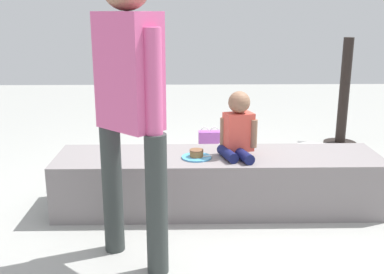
{
  "coord_description": "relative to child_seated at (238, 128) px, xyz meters",
  "views": [
    {
      "loc": [
        -0.27,
        -3.3,
        1.48
      ],
      "look_at": [
        -0.21,
        -0.39,
        0.67
      ],
      "focal_mm": 43.17,
      "sensor_mm": 36.0,
      "label": 1
    }
  ],
  "objects": [
    {
      "name": "ground_plane",
      "position": [
        -0.14,
        0.02,
        -0.64
      ],
      "size": [
        12.0,
        12.0,
        0.0
      ],
      "primitive_type": "plane",
      "color": "#9E9F99"
    },
    {
      "name": "child_seated",
      "position": [
        0.0,
        0.0,
        0.0
      ],
      "size": [
        0.29,
        0.35,
        0.48
      ],
      "color": "#13194D",
      "rests_on": "concrete_ledge"
    },
    {
      "name": "gift_bag",
      "position": [
        -0.13,
        1.25,
        -0.49
      ],
      "size": [
        0.23,
        0.1,
        0.33
      ],
      "color": "#B259BF",
      "rests_on": "ground_plane"
    },
    {
      "name": "handbag_black_leather",
      "position": [
        -0.84,
        0.65,
        -0.54
      ],
      "size": [
        0.27,
        0.13,
        0.29
      ],
      "color": "black",
      "rests_on": "ground_plane"
    },
    {
      "name": "cake_plate",
      "position": [
        -0.31,
        -0.05,
        -0.19
      ],
      "size": [
        0.22,
        0.22,
        0.07
      ],
      "color": "#4CA5D8",
      "rests_on": "concrete_ledge"
    },
    {
      "name": "concrete_ledge",
      "position": [
        -0.14,
        0.02,
        -0.42
      ],
      "size": [
        2.44,
        0.59,
        0.42
      ],
      "primitive_type": "cube",
      "color": "gray",
      "rests_on": "ground_plane"
    },
    {
      "name": "water_bottle_far_side",
      "position": [
        -0.05,
        0.97,
        -0.53
      ],
      "size": [
        0.07,
        0.07,
        0.23
      ],
      "color": "silver",
      "rests_on": "ground_plane"
    },
    {
      "name": "railing_post",
      "position": [
        1.36,
        1.66,
        -0.18
      ],
      "size": [
        0.36,
        0.36,
        1.19
      ],
      "color": "black",
      "rests_on": "ground_plane"
    },
    {
      "name": "handbag_brown_canvas",
      "position": [
        -1.23,
        0.67,
        -0.54
      ],
      "size": [
        0.29,
        0.13,
        0.29
      ],
      "color": "brown",
      "rests_on": "ground_plane"
    },
    {
      "name": "water_bottle_near_gift",
      "position": [
        0.84,
        1.02,
        -0.54
      ],
      "size": [
        0.07,
        0.07,
        0.22
      ],
      "color": "silver",
      "rests_on": "ground_plane"
    },
    {
      "name": "cake_box_white",
      "position": [
        0.94,
        1.27,
        -0.58
      ],
      "size": [
        0.42,
        0.42,
        0.11
      ],
      "primitive_type": "cube",
      "rotation": [
        0.0,
        0.0,
        -0.3
      ],
      "color": "white",
      "rests_on": "ground_plane"
    },
    {
      "name": "adult_standing",
      "position": [
        -0.7,
        -0.75,
        0.41
      ],
      "size": [
        0.41,
        0.4,
        1.74
      ],
      "color": "#303634",
      "rests_on": "ground_plane"
    },
    {
      "name": "party_cup_red",
      "position": [
        -0.78,
        1.08,
        -0.59
      ],
      "size": [
        0.07,
        0.07,
        0.1
      ],
      "primitive_type": "cylinder",
      "color": "red",
      "rests_on": "ground_plane"
    }
  ]
}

